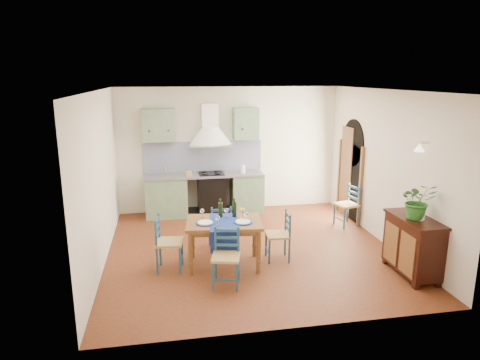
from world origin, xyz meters
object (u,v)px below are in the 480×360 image
potted_plant (418,201)px  chair_near (226,257)px  sideboard (413,244)px  dining_table (224,226)px

potted_plant → chair_near: bearing=175.6°
chair_near → sideboard: bearing=-3.6°
chair_near → potted_plant: (2.87, -0.22, 0.77)m
dining_table → potted_plant: size_ratio=2.27×
dining_table → potted_plant: bearing=-17.5°
dining_table → chair_near: 0.70m
chair_near → potted_plant: size_ratio=1.53×
dining_table → sideboard: 2.94m
dining_table → chair_near: bearing=-95.8°
dining_table → potted_plant: 2.99m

